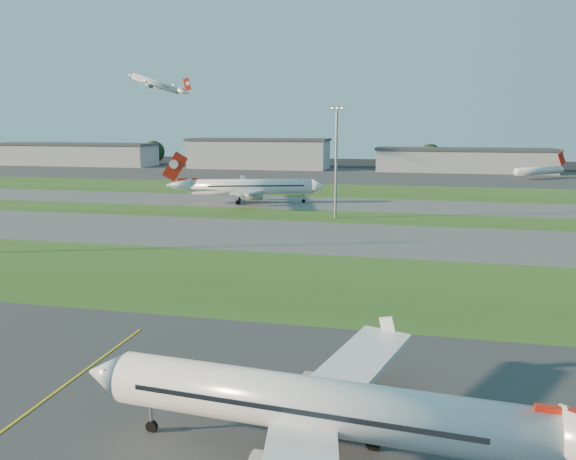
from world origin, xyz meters
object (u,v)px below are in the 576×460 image
(airliner_parked, at_px, (323,408))
(mini_jet_near, at_px, (539,171))
(airliner_taxiing, at_px, (251,187))
(light_mast_centre, at_px, (336,155))

(airliner_parked, relative_size, mini_jet_near, 1.49)
(airliner_parked, xyz_separation_m, airliner_taxiing, (-39.54, 117.71, 0.74))
(airliner_taxiing, distance_m, mini_jet_near, 135.95)
(airliner_taxiing, bearing_deg, light_mast_centre, 126.68)
(airliner_parked, bearing_deg, mini_jet_near, 80.21)
(mini_jet_near, bearing_deg, airliner_parked, -143.31)
(mini_jet_near, height_order, light_mast_centre, light_mast_centre)
(light_mast_centre, bearing_deg, mini_jet_near, 60.12)
(airliner_parked, relative_size, light_mast_centre, 1.35)
(airliner_parked, height_order, mini_jet_near, airliner_parked)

